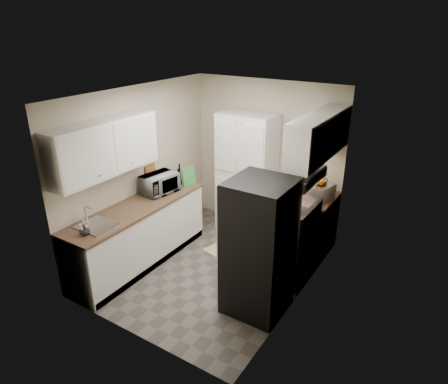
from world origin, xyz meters
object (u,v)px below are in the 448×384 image
(toaster_oven, at_px, (319,192))
(wine_bottle, at_px, (180,175))
(pantry_cabinet, at_px, (247,174))
(microwave, at_px, (160,184))
(refrigerator, at_px, (259,248))
(electric_range, at_px, (287,246))

(toaster_oven, bearing_deg, wine_bottle, -149.64)
(pantry_cabinet, height_order, wine_bottle, pantry_cabinet)
(microwave, bearing_deg, refrigerator, -96.43)
(refrigerator, bearing_deg, toaster_oven, 84.51)
(electric_range, bearing_deg, pantry_cabinet, 141.78)
(electric_range, relative_size, refrigerator, 0.66)
(electric_range, xyz_separation_m, refrigerator, (-0.03, -0.80, 0.37))
(refrigerator, distance_m, microwave, 2.04)
(pantry_cabinet, xyz_separation_m, wine_bottle, (-0.79, -0.76, 0.07))
(microwave, height_order, toaster_oven, microwave)
(refrigerator, distance_m, wine_bottle, 2.17)
(refrigerator, bearing_deg, microwave, 165.24)
(microwave, xyz_separation_m, wine_bottle, (0.03, 0.45, 0.01))
(toaster_oven, bearing_deg, refrigerator, -80.99)
(microwave, distance_m, toaster_oven, 2.35)
(wine_bottle, bearing_deg, electric_range, -4.91)
(electric_range, relative_size, wine_bottle, 3.71)
(electric_range, relative_size, toaster_oven, 2.79)
(wine_bottle, bearing_deg, refrigerator, -26.62)
(electric_range, bearing_deg, microwave, -171.91)
(pantry_cabinet, xyz_separation_m, refrigerator, (1.14, -1.73, -0.15))
(wine_bottle, relative_size, toaster_oven, 0.75)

